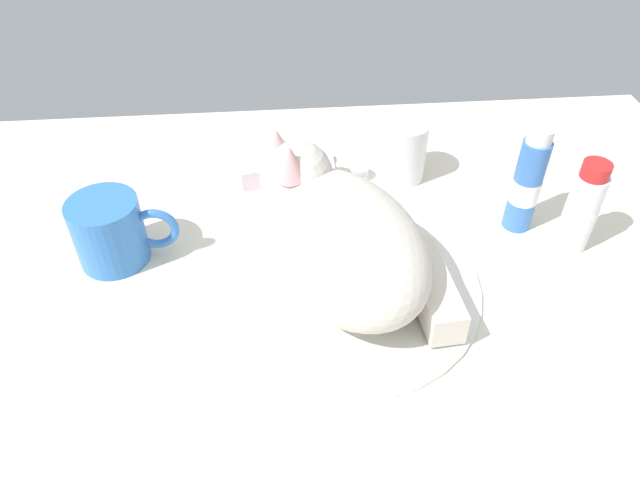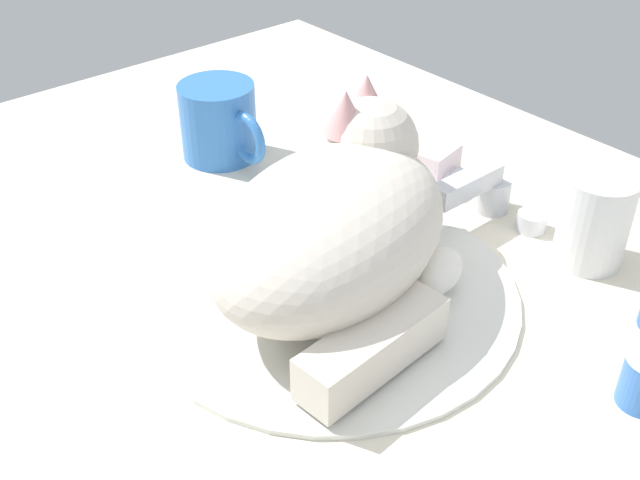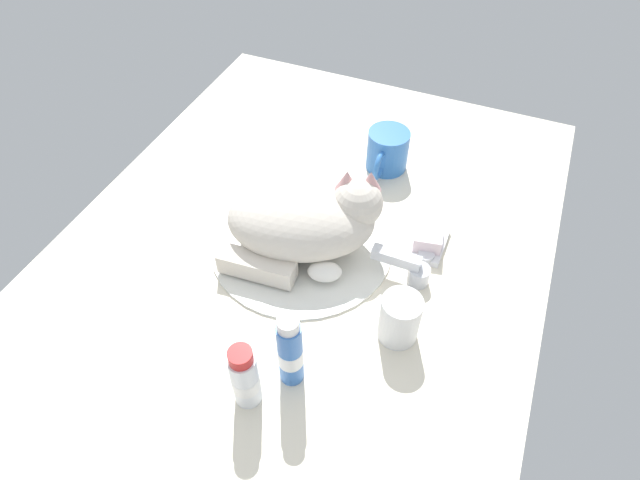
# 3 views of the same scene
# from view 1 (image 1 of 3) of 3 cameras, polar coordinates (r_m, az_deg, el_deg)

# --- Properties ---
(ground_plane) EXTENTS (1.10, 0.83, 0.03)m
(ground_plane) POSITION_cam_1_polar(r_m,az_deg,el_deg) (0.69, 1.94, -5.27)
(ground_plane) COLOR silver
(sink_basin) EXTENTS (0.32, 0.32, 0.01)m
(sink_basin) POSITION_cam_1_polar(r_m,az_deg,el_deg) (0.67, 1.98, -4.11)
(sink_basin) COLOR silver
(sink_basin) RESTS_ON ground_plane
(faucet) EXTENTS (0.13, 0.10, 0.05)m
(faucet) POSITION_cam_1_polar(r_m,az_deg,el_deg) (0.81, 0.45, 6.64)
(faucet) COLOR silver
(faucet) RESTS_ON ground_plane
(cat) EXTENTS (0.24, 0.29, 0.14)m
(cat) POSITION_cam_1_polar(r_m,az_deg,el_deg) (0.64, 1.74, 0.60)
(cat) COLOR beige
(cat) RESTS_ON sink_basin
(coffee_mug) EXTENTS (0.12, 0.08, 0.08)m
(coffee_mug) POSITION_cam_1_polar(r_m,az_deg,el_deg) (0.72, -19.44, 0.79)
(coffee_mug) COLOR #3372C6
(coffee_mug) RESTS_ON ground_plane
(rinse_cup) EXTENTS (0.06, 0.06, 0.08)m
(rinse_cup) POSITION_cam_1_polar(r_m,az_deg,el_deg) (0.83, 8.09, 8.48)
(rinse_cup) COLOR white
(rinse_cup) RESTS_ON ground_plane
(soap_dish) EXTENTS (0.09, 0.06, 0.01)m
(soap_dish) POSITION_cam_1_polar(r_m,az_deg,el_deg) (0.82, -5.51, 5.55)
(soap_dish) COLOR white
(soap_dish) RESTS_ON ground_plane
(soap_bar) EXTENTS (0.07, 0.06, 0.03)m
(soap_bar) POSITION_cam_1_polar(r_m,az_deg,el_deg) (0.81, -5.60, 6.70)
(soap_bar) COLOR silver
(soap_bar) RESTS_ON soap_dish
(toothpaste_bottle) EXTENTS (0.04, 0.04, 0.14)m
(toothpaste_bottle) POSITION_cam_1_polar(r_m,az_deg,el_deg) (0.76, 19.30, 5.21)
(toothpaste_bottle) COLOR #3870C6
(toothpaste_bottle) RESTS_ON ground_plane
(mouthwash_bottle) EXTENTS (0.04, 0.04, 0.12)m
(mouthwash_bottle) POSITION_cam_1_polar(r_m,az_deg,el_deg) (0.76, 23.88, 2.73)
(mouthwash_bottle) COLOR white
(mouthwash_bottle) RESTS_ON ground_plane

